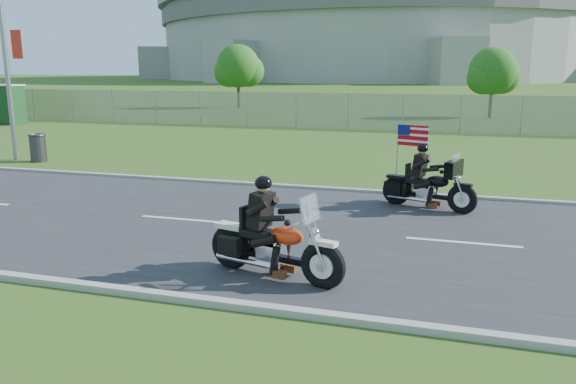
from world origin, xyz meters
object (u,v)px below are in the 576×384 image
(streetlight, at_px, (5,3))
(porta_toilet_a, at_px, (12,105))
(trash_can, at_px, (38,148))
(motorcycle_follow, at_px, (428,187))
(motorcycle_lead, at_px, (272,247))

(streetlight, height_order, porta_toilet_a, streetlight)
(streetlight, relative_size, trash_can, 10.09)
(porta_toilet_a, relative_size, trash_can, 2.32)
(motorcycle_follow, bearing_deg, motorcycle_lead, -94.32)
(streetlight, xyz_separation_m, porta_toilet_a, (-10.02, 10.78, -4.49))
(streetlight, height_order, motorcycle_lead, streetlight)
(streetlight, xyz_separation_m, trash_can, (1.07, -0.29, -5.14))
(porta_toilet_a, xyz_separation_m, motorcycle_follow, (25.18, -14.34, -0.60))
(porta_toilet_a, height_order, motorcycle_lead, porta_toilet_a)
(motorcycle_lead, distance_m, trash_can, 14.71)
(motorcycle_lead, bearing_deg, porta_toilet_a, 153.79)
(motorcycle_lead, bearing_deg, streetlight, 159.75)
(trash_can, bearing_deg, porta_toilet_a, 135.04)
(trash_can, bearing_deg, motorcycle_follow, -13.08)
(streetlight, relative_size, motorcycle_lead, 3.97)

